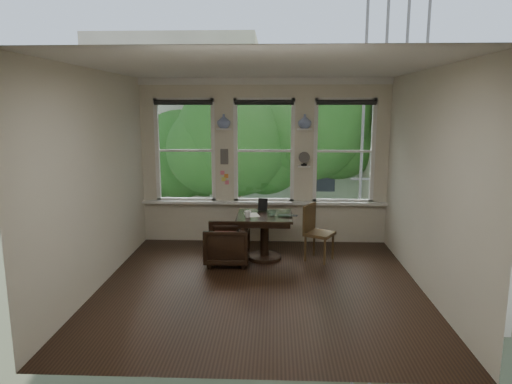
{
  "coord_description": "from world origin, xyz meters",
  "views": [
    {
      "loc": [
        0.2,
        -6.09,
        2.5
      ],
      "look_at": [
        -0.09,
        0.9,
        1.19
      ],
      "focal_mm": 32.0,
      "sensor_mm": 36.0,
      "label": 1
    }
  ],
  "objects_px": {
    "side_chair_right": "(320,233)",
    "mug": "(248,214)",
    "laptop": "(287,217)",
    "armchair_left": "(227,244)",
    "table": "(265,237)"
  },
  "relations": [
    {
      "from": "armchair_left",
      "to": "mug",
      "type": "distance_m",
      "value": 0.59
    },
    {
      "from": "side_chair_right",
      "to": "mug",
      "type": "xyz_separation_m",
      "value": [
        -1.17,
        -0.14,
        0.34
      ]
    },
    {
      "from": "table",
      "to": "mug",
      "type": "relative_size",
      "value": 8.16
    },
    {
      "from": "side_chair_right",
      "to": "laptop",
      "type": "distance_m",
      "value": 0.62
    },
    {
      "from": "side_chair_right",
      "to": "mug",
      "type": "height_order",
      "value": "side_chair_right"
    },
    {
      "from": "armchair_left",
      "to": "mug",
      "type": "height_order",
      "value": "mug"
    },
    {
      "from": "table",
      "to": "laptop",
      "type": "distance_m",
      "value": 0.56
    },
    {
      "from": "table",
      "to": "armchair_left",
      "type": "distance_m",
      "value": 0.65
    },
    {
      "from": "armchair_left",
      "to": "laptop",
      "type": "height_order",
      "value": "laptop"
    },
    {
      "from": "side_chair_right",
      "to": "laptop",
      "type": "relative_size",
      "value": 2.91
    },
    {
      "from": "armchair_left",
      "to": "laptop",
      "type": "xyz_separation_m",
      "value": [
        0.97,
        0.11,
        0.44
      ]
    },
    {
      "from": "table",
      "to": "armchair_left",
      "type": "relative_size",
      "value": 1.27
    },
    {
      "from": "armchair_left",
      "to": "side_chair_right",
      "type": "distance_m",
      "value": 1.52
    },
    {
      "from": "table",
      "to": "armchair_left",
      "type": "xyz_separation_m",
      "value": [
        -0.6,
        -0.26,
        -0.05
      ]
    },
    {
      "from": "table",
      "to": "mug",
      "type": "distance_m",
      "value": 0.53
    }
  ]
}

